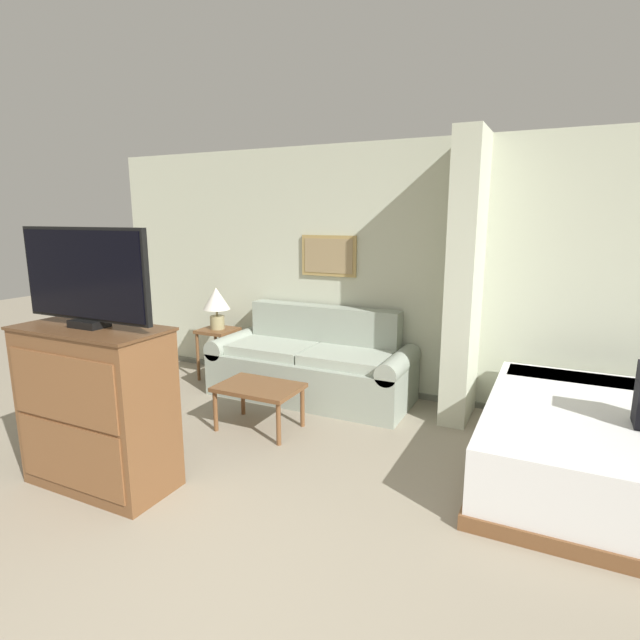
% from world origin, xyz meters
% --- Properties ---
extents(ground_plane, '(20.00, 20.00, 0.00)m').
position_xyz_m(ground_plane, '(0.00, 0.00, 0.00)').
color(ground_plane, gray).
extents(wall_back, '(7.38, 0.16, 2.60)m').
position_xyz_m(wall_back, '(-0.00, 3.50, 1.29)').
color(wall_back, beige).
rests_on(wall_back, ground_plane).
extents(wall_partition_pillar, '(0.24, 0.62, 2.60)m').
position_xyz_m(wall_partition_pillar, '(0.63, 3.13, 1.30)').
color(wall_partition_pillar, beige).
rests_on(wall_partition_pillar, ground_plane).
extents(couch, '(2.11, 0.84, 0.92)m').
position_xyz_m(couch, '(-0.86, 3.02, 0.33)').
color(couch, '#99A393').
rests_on(couch, ground_plane).
extents(coffee_table, '(0.72, 0.50, 0.40)m').
position_xyz_m(coffee_table, '(-0.90, 2.07, 0.36)').
color(coffee_table, brown).
rests_on(coffee_table, ground_plane).
extents(side_table, '(0.40, 0.40, 0.59)m').
position_xyz_m(side_table, '(-2.10, 3.07, 0.47)').
color(side_table, brown).
rests_on(side_table, ground_plane).
extents(table_lamp, '(0.31, 0.31, 0.48)m').
position_xyz_m(table_lamp, '(-2.10, 3.07, 0.91)').
color(table_lamp, tan).
rests_on(table_lamp, side_table).
extents(tv_dresser, '(1.08, 0.52, 1.14)m').
position_xyz_m(tv_dresser, '(-1.40, 0.79, 0.57)').
color(tv_dresser, brown).
rests_on(tv_dresser, ground_plane).
extents(tv, '(1.09, 0.16, 0.66)m').
position_xyz_m(tv, '(-1.40, 0.79, 1.48)').
color(tv, black).
rests_on(tv, tv_dresser).
extents(bed, '(1.84, 2.05, 0.53)m').
position_xyz_m(bed, '(1.90, 2.38, 0.27)').
color(bed, brown).
rests_on(bed, ground_plane).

